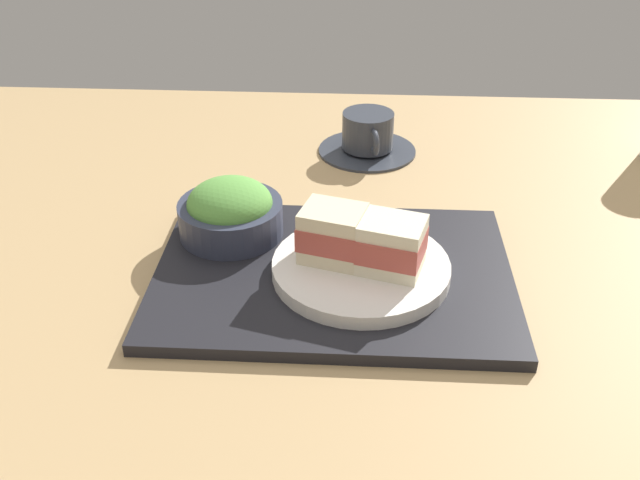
# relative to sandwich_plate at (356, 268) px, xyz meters

# --- Properties ---
(ground_plane) EXTENTS (1.40, 1.00, 0.03)m
(ground_plane) POSITION_rel_sandwich_plate_xyz_m (-0.01, 0.08, -0.04)
(ground_plane) COLOR tan
(serving_tray) EXTENTS (0.39, 0.28, 0.01)m
(serving_tray) POSITION_rel_sandwich_plate_xyz_m (-0.03, 0.01, -0.01)
(serving_tray) COLOR black
(serving_tray) RESTS_ON ground_plane
(sandwich_plate) EXTENTS (0.19, 0.19, 0.02)m
(sandwich_plate) POSITION_rel_sandwich_plate_xyz_m (0.00, 0.00, 0.00)
(sandwich_plate) COLOR white
(sandwich_plate) RESTS_ON serving_tray
(sandwich_near) EXTENTS (0.08, 0.07, 0.06)m
(sandwich_near) POSITION_rel_sandwich_plate_xyz_m (-0.03, 0.01, 0.04)
(sandwich_near) COLOR beige
(sandwich_near) RESTS_ON sandwich_plate
(sandwich_far) EXTENTS (0.08, 0.07, 0.06)m
(sandwich_far) POSITION_rel_sandwich_plate_xyz_m (0.03, -0.01, 0.04)
(sandwich_far) COLOR #EFE5C1
(sandwich_far) RESTS_ON sandwich_plate
(salad_bowl) EXTENTS (0.12, 0.12, 0.07)m
(salad_bowl) POSITION_rel_sandwich_plate_xyz_m (-0.15, 0.08, 0.02)
(salad_bowl) COLOR #33384C
(salad_bowl) RESTS_ON serving_tray
(coffee_cup) EXTENTS (0.14, 0.14, 0.06)m
(coffee_cup) POSITION_rel_sandwich_plate_xyz_m (0.01, 0.34, 0.00)
(coffee_cup) COLOR #333842
(coffee_cup) RESTS_ON ground_plane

